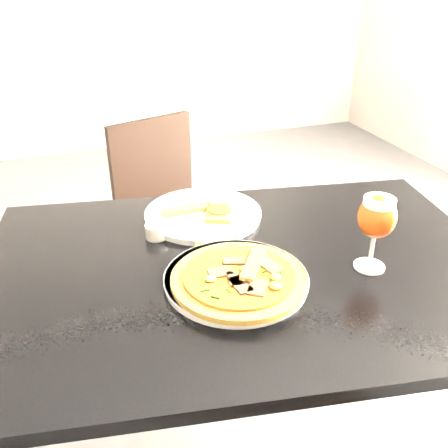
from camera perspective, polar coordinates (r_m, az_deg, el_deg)
name	(u,v)px	position (r m, az deg, el deg)	size (l,w,h in m)	color
dining_table	(243,296)	(1.20, 2.21, -8.19)	(1.32, 0.99, 0.75)	black
chair_far	(169,214)	(2.03, -6.33, 1.15)	(0.48, 0.48, 0.82)	black
plate_main	(236,279)	(1.09, 1.40, -6.35)	(0.31, 0.31, 0.02)	white
pizza	(239,277)	(1.06, 1.72, -6.13)	(0.29, 0.29, 0.03)	olive
plate_second	(203,214)	(1.35, -2.40, 1.13)	(0.31, 0.31, 0.02)	white
crust_scraps	(208,211)	(1.34, -1.80, 1.50)	(0.20, 0.13, 0.02)	olive
loose_crust	(216,242)	(1.23, -0.89, -2.06)	(0.11, 0.02, 0.01)	olive
sauce_cup	(156,230)	(1.26, -7.77, -0.74)	(0.05, 0.05, 0.04)	beige
beer_glass	(377,217)	(1.13, 17.10, 0.72)	(0.08, 0.08, 0.18)	silver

